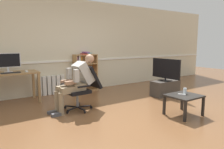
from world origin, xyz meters
name	(u,v)px	position (x,y,z in m)	size (l,w,h in m)	color
ground_plane	(129,114)	(0.00, 0.00, 0.00)	(18.00, 18.00, 0.00)	brown
back_wall	(74,46)	(0.00, 2.65, 1.35)	(12.00, 0.13, 2.70)	beige
computer_desk	(11,77)	(-1.84, 2.15, 0.64)	(1.21, 0.62, 0.76)	#9E7547
imac_monitor	(8,61)	(-1.87, 2.23, 1.02)	(0.58, 0.14, 0.45)	silver
keyboard	(11,73)	(-1.86, 2.01, 0.77)	(0.41, 0.12, 0.02)	black
computer_mouse	(26,71)	(-1.51, 2.03, 0.77)	(0.06, 0.10, 0.03)	white
bookshelf	(84,72)	(0.20, 2.44, 0.56)	(0.70, 0.29, 1.18)	#AD7F4C
radiator	(51,85)	(-0.77, 2.54, 0.26)	(0.76, 0.08, 0.53)	white
office_chair	(84,85)	(-0.59, 0.86, 0.52)	(0.84, 0.62, 0.95)	black
person_seated	(76,81)	(-0.77, 0.84, 0.64)	(1.06, 0.41, 1.19)	#937F60
tv_stand	(165,88)	(1.81, 0.67, 0.21)	(0.82, 0.38, 0.41)	#3D3833
tv_screen	(166,69)	(1.81, 0.67, 0.73)	(0.21, 0.92, 0.60)	black
coffee_table	(184,98)	(0.86, -0.65, 0.35)	(0.62, 0.56, 0.41)	black
drinking_glass	(185,91)	(0.95, -0.61, 0.48)	(0.07, 0.07, 0.12)	silver
spare_remote	(182,94)	(0.84, -0.62, 0.42)	(0.04, 0.15, 0.02)	white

